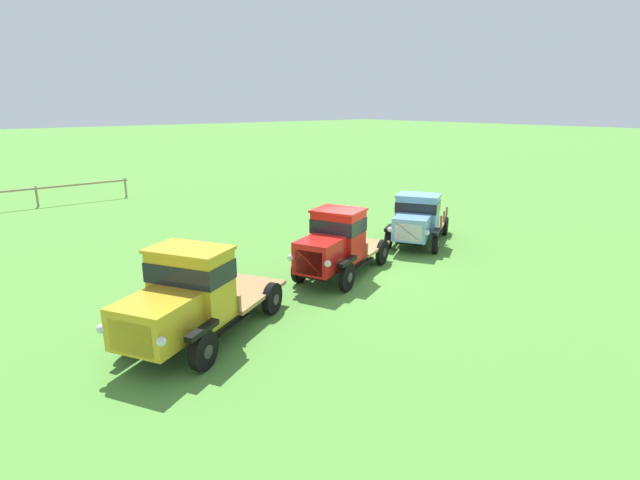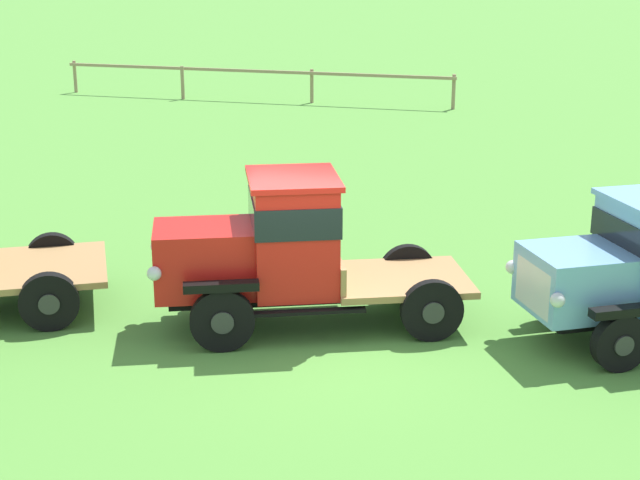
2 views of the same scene
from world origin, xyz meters
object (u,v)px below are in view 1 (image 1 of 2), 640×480
object	(u,v)px
vintage_truck_second_in_line	(336,243)
oil_drum_beside_row	(416,201)
vintage_truck_foreground_near	(188,297)
vintage_truck_midrow_center	(417,219)

from	to	relation	value
vintage_truck_second_in_line	oil_drum_beside_row	bearing A→B (deg)	26.99
oil_drum_beside_row	vintage_truck_foreground_near	bearing A→B (deg)	-157.86
vintage_truck_second_in_line	oil_drum_beside_row	distance (m)	11.89
vintage_truck_foreground_near	vintage_truck_second_in_line	world-z (taller)	vintage_truck_foreground_near
vintage_truck_foreground_near	vintage_truck_midrow_center	world-z (taller)	vintage_truck_foreground_near
vintage_truck_second_in_line	vintage_truck_foreground_near	bearing A→B (deg)	-167.83
vintage_truck_foreground_near	vintage_truck_second_in_line	bearing A→B (deg)	12.17
vintage_truck_foreground_near	oil_drum_beside_row	xyz separation A→B (m)	(16.24, 6.61, -0.72)
vintage_truck_foreground_near	oil_drum_beside_row	world-z (taller)	vintage_truck_foreground_near
vintage_truck_second_in_line	oil_drum_beside_row	world-z (taller)	vintage_truck_second_in_line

